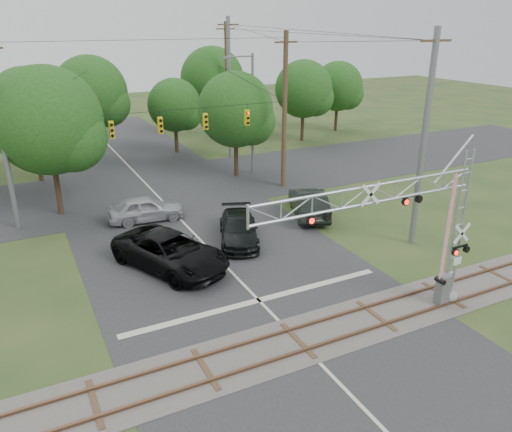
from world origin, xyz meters
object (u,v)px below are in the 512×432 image
car_dark (239,229)px  streetlight (250,109)px  pickup_black (170,252)px  crossing_gantry (406,224)px  sedan_silver (146,209)px  traffic_signal_span (174,122)px

car_dark → streetlight: size_ratio=0.54×
pickup_black → car_dark: 4.83m
crossing_gantry → pickup_black: crossing_gantry is taller
sedan_silver → car_dark: bearing=-140.6°
car_dark → sedan_silver: 6.91m
crossing_gantry → streetlight: size_ratio=1.10×
sedan_silver → traffic_signal_span: bearing=-47.4°
crossing_gantry → pickup_black: bearing=129.6°
car_dark → sedan_silver: size_ratio=1.10×
streetlight → crossing_gantry: bearing=-99.9°
sedan_silver → streetlight: bearing=-54.8°
streetlight → sedan_silver: bearing=-149.0°
crossing_gantry → traffic_signal_span: traffic_signal_span is taller
sedan_silver → crossing_gantry: bearing=-153.0°
traffic_signal_span → sedan_silver: traffic_signal_span is taller
crossing_gantry → car_dark: 11.36m
crossing_gantry → sedan_silver: (-6.74, 16.04, -3.60)m
pickup_black → car_dark: pickup_black is taller
traffic_signal_span → crossing_gantry: bearing=-78.3°
crossing_gantry → car_dark: (-2.76, 10.40, -3.65)m
traffic_signal_span → pickup_black: 11.18m
pickup_black → sedan_silver: bearing=61.0°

